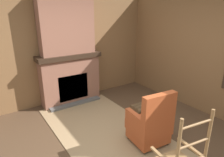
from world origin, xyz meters
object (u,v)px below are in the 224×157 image
firewood_stack (141,108)px  oil_lamp_vase (45,53)px  storage_case (83,49)px  armchair (150,125)px

firewood_stack → oil_lamp_vase: size_ratio=1.75×
firewood_stack → storage_case: size_ratio=1.66×
armchair → storage_case: 2.64m
firewood_stack → oil_lamp_vase: (-1.42, -1.70, 1.28)m
armchair → firewood_stack: bearing=-28.9°
armchair → firewood_stack: size_ratio=2.58×
oil_lamp_vase → storage_case: 0.97m
armchair → oil_lamp_vase: size_ratio=4.51×
armchair → oil_lamp_vase: oil_lamp_vase is taller
firewood_stack → storage_case: bearing=-152.6°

